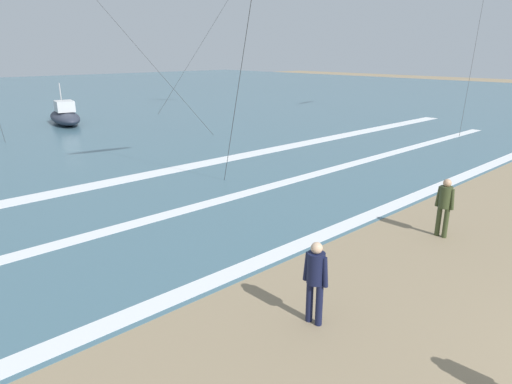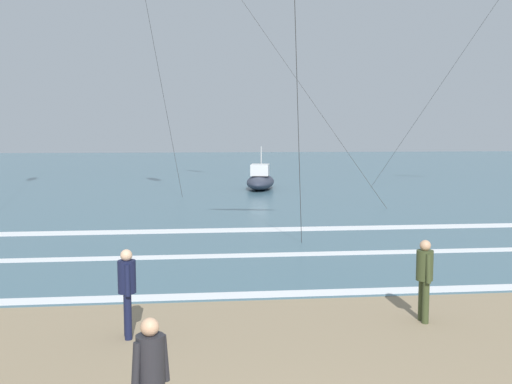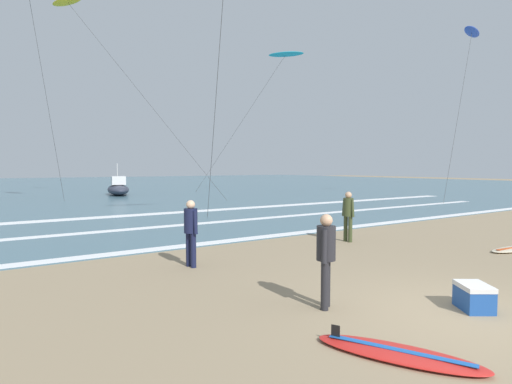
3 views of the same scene
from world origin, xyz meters
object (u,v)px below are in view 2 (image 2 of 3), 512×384
at_px(surfer_background_far, 151,373).
at_px(offshore_boat, 260,180).
at_px(surfer_left_far, 127,285).
at_px(surfer_mid_group, 424,273).

distance_m(surfer_background_far, offshore_boat, 30.87).
bearing_deg(surfer_background_far, surfer_left_far, 100.02).
xyz_separation_m(surfer_background_far, surfer_left_far, (-0.69, 3.90, 0.00)).
xyz_separation_m(surfer_mid_group, offshore_boat, (-0.17, 26.31, -0.40)).
bearing_deg(surfer_mid_group, surfer_left_far, -176.93).
height_order(surfer_mid_group, offshore_boat, offshore_boat).
distance_m(surfer_background_far, surfer_mid_group, 6.44).
relative_size(surfer_left_far, offshore_boat, 0.29).
bearing_deg(offshore_boat, surfer_left_far, -101.48).
distance_m(surfer_mid_group, offshore_boat, 26.31).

